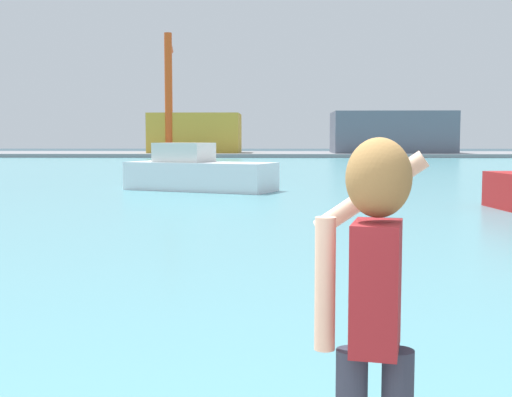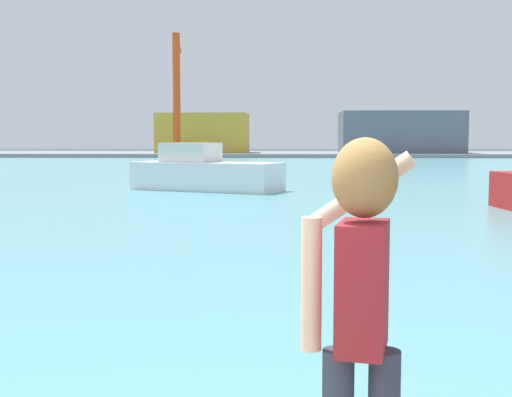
{
  "view_description": "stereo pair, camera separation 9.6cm",
  "coord_description": "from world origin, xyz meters",
  "views": [
    {
      "loc": [
        0.6,
        -1.93,
        2.4
      ],
      "look_at": [
        0.37,
        5.59,
        1.73
      ],
      "focal_mm": 47.21,
      "sensor_mm": 36.0,
      "label": 1
    },
    {
      "loc": [
        0.7,
        -1.93,
        2.4
      ],
      "look_at": [
        0.37,
        5.59,
        1.73
      ],
      "focal_mm": 47.21,
      "sensor_mm": 36.0,
      "label": 2
    }
  ],
  "objects": [
    {
      "name": "person_photographer",
      "position": [
        1.02,
        0.93,
        1.73
      ],
      "size": [
        0.53,
        0.57,
        1.74
      ],
      "rotation": [
        0.0,
        0.0,
        1.35
      ],
      "color": "#2D3342",
      "rests_on": "quay_promenade"
    },
    {
      "name": "far_shore_dock",
      "position": [
        0.0,
        92.0,
        0.25
      ],
      "size": [
        140.0,
        20.0,
        0.49
      ],
      "primitive_type": "cube",
      "color": "gray",
      "rests_on": "ground_plane"
    },
    {
      "name": "harbor_water",
      "position": [
        0.0,
        52.0,
        0.01
      ],
      "size": [
        140.0,
        100.0,
        0.02
      ],
      "primitive_type": "cube",
      "color": "#599EA8",
      "rests_on": "ground_plane"
    },
    {
      "name": "boat_moored",
      "position": [
        -3.05,
        29.03,
        0.84
      ],
      "size": [
        7.31,
        4.92,
        2.19
      ],
      "rotation": [
        0.0,
        0.0,
        -0.4
      ],
      "color": "white",
      "rests_on": "harbor_water"
    },
    {
      "name": "port_crane",
      "position": [
        -13.75,
        87.82,
        10.22
      ],
      "size": [
        2.38,
        12.78,
        15.56
      ],
      "color": "#D84C19",
      "rests_on": "far_shore_dock"
    },
    {
      "name": "warehouse_left",
      "position": [
        -10.51,
        89.98,
        3.15
      ],
      "size": [
        12.14,
        8.14,
        5.31
      ],
      "primitive_type": "cube",
      "color": "gold",
      "rests_on": "far_shore_dock"
    },
    {
      "name": "warehouse_right",
      "position": [
        16.03,
        89.47,
        3.24
      ],
      "size": [
        15.85,
        9.29,
        5.49
      ],
      "primitive_type": "cube",
      "color": "slate",
      "rests_on": "far_shore_dock"
    },
    {
      "name": "ground_plane",
      "position": [
        0.0,
        50.0,
        0.0
      ],
      "size": [
        220.0,
        220.0,
        0.0
      ],
      "primitive_type": "plane",
      "color": "#334751"
    }
  ]
}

